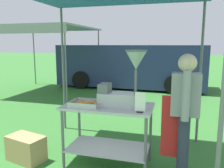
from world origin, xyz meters
TOP-DOWN VIEW (x-y plane):
  - ground_plane at (0.00, 6.00)m, footprint 70.00×70.00m
  - donut_cart at (-0.10, 1.26)m, footprint 1.23×0.66m
  - donut_tray at (-0.38, 1.15)m, footprint 0.41×0.32m
  - donut_fryer at (0.12, 1.27)m, footprint 0.64×0.28m
  - menu_sign at (0.38, 1.03)m, footprint 0.13×0.05m
  - vendor at (0.91, 1.17)m, footprint 0.45×0.53m
  - supply_crate at (-1.32, 1.05)m, footprint 0.61×0.44m
  - van_navy at (-0.99, 7.49)m, footprint 5.80×2.26m
  - neighbour_tent at (-3.69, 5.56)m, footprint 3.14×3.05m

SIDE VIEW (x-z plane):
  - ground_plane at x=0.00m, z-range 0.00..0.00m
  - supply_crate at x=-1.32m, z-range 0.00..0.38m
  - donut_cart at x=-0.10m, z-range 0.20..1.09m
  - van_navy at x=-0.99m, z-range 0.03..1.72m
  - vendor at x=0.91m, z-range 0.10..1.71m
  - donut_tray at x=-0.38m, z-range 0.87..0.95m
  - menu_sign at x=0.38m, z-range 0.87..1.12m
  - donut_fryer at x=0.12m, z-range 0.81..1.57m
  - neighbour_tent at x=-3.69m, z-range 1.08..3.39m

